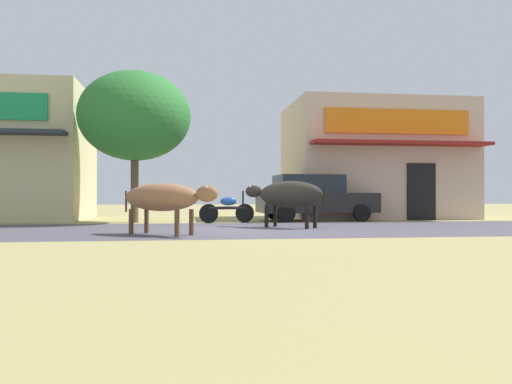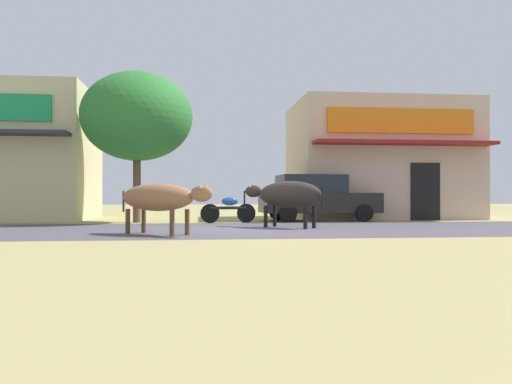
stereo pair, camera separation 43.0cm
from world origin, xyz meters
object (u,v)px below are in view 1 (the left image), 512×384
at_px(cow_far_dark, 288,195).
at_px(parked_motorcycle, 228,209).
at_px(parked_hatchback_car, 314,197).
at_px(cow_near_brown, 163,198).
at_px(pedestrian_by_shop, 425,196).
at_px(roadside_tree, 135,116).

bearing_deg(cow_far_dark, parked_motorcycle, 117.63).
xyz_separation_m(parked_hatchback_car, cow_near_brown, (-5.11, -6.10, 0.01)).
xyz_separation_m(cow_near_brown, cow_far_dark, (3.39, 2.26, 0.07)).
bearing_deg(parked_hatchback_car, cow_near_brown, -129.97).
bearing_deg(cow_near_brown, pedestrian_by_shop, 33.87).
distance_m(roadside_tree, pedestrian_by_shop, 10.97).
height_order(cow_far_dark, pedestrian_by_shop, pedestrian_by_shop).
height_order(roadside_tree, cow_far_dark, roadside_tree).
xyz_separation_m(roadside_tree, cow_near_brown, (1.17, -5.69, -2.71)).
distance_m(parked_motorcycle, cow_far_dark, 3.22).
xyz_separation_m(parked_hatchback_car, cow_far_dark, (-1.72, -3.83, 0.08)).
xyz_separation_m(roadside_tree, parked_hatchback_car, (6.28, 0.41, -2.72)).
bearing_deg(parked_hatchback_car, pedestrian_by_shop, 3.28).
xyz_separation_m(cow_far_dark, pedestrian_by_shop, (6.07, 4.08, -0.02)).
xyz_separation_m(parked_hatchback_car, parked_motorcycle, (-3.20, -1.01, -0.37)).
distance_m(cow_far_dark, pedestrian_by_shop, 7.31).
relative_size(cow_far_dark, pedestrian_by_shop, 1.41).
bearing_deg(cow_far_dark, roadside_tree, 143.05).
bearing_deg(parked_hatchback_car, cow_far_dark, -114.19).
relative_size(roadside_tree, parked_motorcycle, 2.74).
height_order(cow_near_brown, cow_far_dark, cow_far_dark).
relative_size(roadside_tree, pedestrian_by_shop, 3.27).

